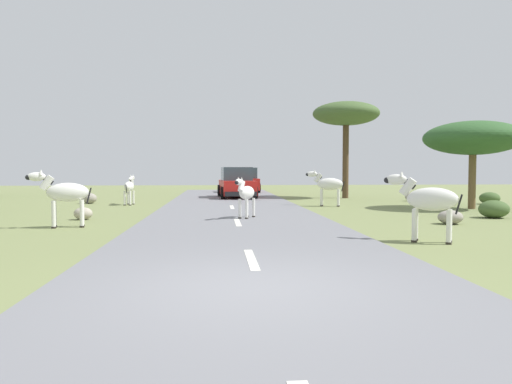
{
  "coord_description": "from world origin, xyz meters",
  "views": [
    {
      "loc": [
        -0.45,
        -6.55,
        1.65
      ],
      "look_at": [
        0.73,
        8.47,
        0.95
      ],
      "focal_mm": 33.97,
      "sensor_mm": 36.0,
      "label": 1
    }
  ],
  "objects_px": {
    "zebra_3": "(64,193)",
    "rock_0": "(413,197)",
    "rock_2": "(89,198)",
    "car_0": "(244,181)",
    "tree_0": "(473,138)",
    "rock_3": "(450,217)",
    "rock_4": "(83,214)",
    "zebra_0": "(246,193)",
    "zebra_2": "(428,200)",
    "zebra_1": "(129,187)",
    "bush_1": "(490,198)",
    "tree_6": "(346,115)",
    "zebra_4": "(328,184)",
    "car_1": "(237,184)",
    "bush_0": "(494,209)"
  },
  "relations": [
    {
      "from": "zebra_0",
      "to": "car_0",
      "type": "height_order",
      "value": "car_0"
    },
    {
      "from": "zebra_3",
      "to": "zebra_0",
      "type": "bearing_deg",
      "value": -84.23
    },
    {
      "from": "tree_0",
      "to": "tree_6",
      "type": "distance_m",
      "value": 8.85
    },
    {
      "from": "rock_2",
      "to": "car_0",
      "type": "bearing_deg",
      "value": 52.75
    },
    {
      "from": "rock_4",
      "to": "zebra_3",
      "type": "bearing_deg",
      "value": -88.1
    },
    {
      "from": "zebra_0",
      "to": "zebra_1",
      "type": "relative_size",
      "value": 0.91
    },
    {
      "from": "zebra_0",
      "to": "rock_0",
      "type": "height_order",
      "value": "zebra_0"
    },
    {
      "from": "tree_0",
      "to": "rock_3",
      "type": "bearing_deg",
      "value": -123.66
    },
    {
      "from": "zebra_3",
      "to": "bush_1",
      "type": "height_order",
      "value": "zebra_3"
    },
    {
      "from": "rock_3",
      "to": "bush_0",
      "type": "bearing_deg",
      "value": 35.39
    },
    {
      "from": "zebra_1",
      "to": "bush_0",
      "type": "relative_size",
      "value": 1.48
    },
    {
      "from": "bush_1",
      "to": "rock_3",
      "type": "relative_size",
      "value": 1.27
    },
    {
      "from": "zebra_1",
      "to": "rock_2",
      "type": "xyz_separation_m",
      "value": [
        -2.08,
        0.95,
        -0.59
      ]
    },
    {
      "from": "zebra_2",
      "to": "zebra_1",
      "type": "bearing_deg",
      "value": 64.6
    },
    {
      "from": "zebra_2",
      "to": "rock_3",
      "type": "xyz_separation_m",
      "value": [
        2.27,
        3.48,
        -0.75
      ]
    },
    {
      "from": "car_0",
      "to": "rock_2",
      "type": "distance_m",
      "value": 13.32
    },
    {
      "from": "rock_0",
      "to": "rock_4",
      "type": "bearing_deg",
      "value": -150.38
    },
    {
      "from": "bush_0",
      "to": "bush_1",
      "type": "bearing_deg",
      "value": 60.76
    },
    {
      "from": "tree_6",
      "to": "rock_4",
      "type": "relative_size",
      "value": 9.26
    },
    {
      "from": "rock_2",
      "to": "rock_4",
      "type": "bearing_deg",
      "value": -76.92
    },
    {
      "from": "zebra_4",
      "to": "rock_3",
      "type": "distance_m",
      "value": 7.68
    },
    {
      "from": "zebra_3",
      "to": "car_0",
      "type": "height_order",
      "value": "car_0"
    },
    {
      "from": "tree_6",
      "to": "zebra_4",
      "type": "bearing_deg",
      "value": -111.74
    },
    {
      "from": "rock_2",
      "to": "zebra_1",
      "type": "bearing_deg",
      "value": -24.53
    },
    {
      "from": "tree_6",
      "to": "bush_0",
      "type": "bearing_deg",
      "value": -80.29
    },
    {
      "from": "zebra_3",
      "to": "tree_0",
      "type": "height_order",
      "value": "tree_0"
    },
    {
      "from": "car_0",
      "to": "rock_4",
      "type": "bearing_deg",
      "value": -111.99
    },
    {
      "from": "rock_0",
      "to": "rock_3",
      "type": "xyz_separation_m",
      "value": [
        -3.17,
        -10.51,
        0.0
      ]
    },
    {
      "from": "zebra_1",
      "to": "bush_1",
      "type": "xyz_separation_m",
      "value": [
        17.07,
        -0.92,
        -0.56
      ]
    },
    {
      "from": "rock_2",
      "to": "rock_3",
      "type": "relative_size",
      "value": 0.92
    },
    {
      "from": "car_1",
      "to": "tree_0",
      "type": "xyz_separation_m",
      "value": [
        9.58,
        -8.31,
        2.11
      ]
    },
    {
      "from": "zebra_3",
      "to": "tree_6",
      "type": "xyz_separation_m",
      "value": [
        11.73,
        13.43,
        3.82
      ]
    },
    {
      "from": "rock_0",
      "to": "tree_0",
      "type": "bearing_deg",
      "value": -84.72
    },
    {
      "from": "tree_6",
      "to": "rock_3",
      "type": "distance_m",
      "value": 14.23
    },
    {
      "from": "zebra_2",
      "to": "tree_0",
      "type": "xyz_separation_m",
      "value": [
        5.91,
        8.94,
        1.99
      ]
    },
    {
      "from": "tree_0",
      "to": "rock_3",
      "type": "relative_size",
      "value": 5.36
    },
    {
      "from": "car_0",
      "to": "tree_0",
      "type": "bearing_deg",
      "value": -62.67
    },
    {
      "from": "zebra_0",
      "to": "rock_2",
      "type": "relative_size",
      "value": 1.97
    },
    {
      "from": "zebra_3",
      "to": "rock_0",
      "type": "relative_size",
      "value": 2.16
    },
    {
      "from": "tree_6",
      "to": "rock_2",
      "type": "xyz_separation_m",
      "value": [
        -13.59,
        -3.57,
        -4.55
      ]
    },
    {
      "from": "car_0",
      "to": "rock_2",
      "type": "xyz_separation_m",
      "value": [
        -8.05,
        -10.59,
        -0.59
      ]
    },
    {
      "from": "zebra_3",
      "to": "rock_0",
      "type": "height_order",
      "value": "zebra_3"
    },
    {
      "from": "rock_3",
      "to": "car_1",
      "type": "bearing_deg",
      "value": 113.33
    },
    {
      "from": "zebra_2",
      "to": "rock_4",
      "type": "xyz_separation_m",
      "value": [
        -9.18,
        5.69,
        -0.76
      ]
    },
    {
      "from": "zebra_3",
      "to": "rock_4",
      "type": "xyz_separation_m",
      "value": [
        -0.07,
        2.17,
        -0.78
      ]
    },
    {
      "from": "zebra_1",
      "to": "zebra_4",
      "type": "bearing_deg",
      "value": -6.14
    },
    {
      "from": "zebra_3",
      "to": "bush_1",
      "type": "distance_m",
      "value": 19.07
    },
    {
      "from": "zebra_2",
      "to": "rock_3",
      "type": "bearing_deg",
      "value": -4.07
    },
    {
      "from": "car_1",
      "to": "rock_3",
      "type": "distance_m",
      "value": 15.01
    },
    {
      "from": "rock_2",
      "to": "rock_4",
      "type": "xyz_separation_m",
      "value": [
        1.79,
        -7.7,
        -0.05
      ]
    }
  ]
}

